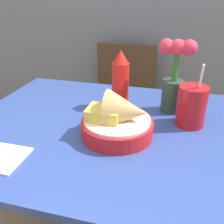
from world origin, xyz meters
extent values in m
cube|color=#334C9E|center=(0.00, 0.00, 0.73)|extent=(0.96, 0.77, 0.02)
cylinder|color=black|center=(-0.42, 0.32, 0.36)|extent=(0.05, 0.05, 0.72)
cylinder|color=black|center=(0.42, 0.32, 0.36)|extent=(0.05, 0.05, 0.72)
cylinder|color=#473323|center=(-0.30, 0.55, 0.21)|extent=(0.03, 0.03, 0.41)
cylinder|color=#473323|center=(0.06, 0.55, 0.21)|extent=(0.03, 0.03, 0.41)
cylinder|color=#473323|center=(-0.30, 0.91, 0.21)|extent=(0.03, 0.03, 0.41)
cylinder|color=#473323|center=(0.06, 0.91, 0.21)|extent=(0.03, 0.03, 0.41)
cube|color=#473323|center=(-0.12, 0.73, 0.42)|extent=(0.40, 0.40, 0.02)
cube|color=#473323|center=(-0.12, 0.92, 0.63)|extent=(0.40, 0.03, 0.40)
cylinder|color=red|center=(0.05, -0.05, 0.77)|extent=(0.22, 0.22, 0.05)
cylinder|color=white|center=(0.05, -0.05, 0.79)|extent=(0.21, 0.21, 0.01)
cone|color=tan|center=(0.08, -0.05, 0.83)|extent=(0.12, 0.12, 0.12)
cube|color=#E5C14C|center=(0.01, -0.06, 0.81)|extent=(0.10, 0.08, 0.04)
cylinder|color=red|center=(0.01, 0.16, 0.83)|extent=(0.06, 0.06, 0.17)
cone|color=red|center=(0.01, 0.16, 0.94)|extent=(0.06, 0.06, 0.05)
cylinder|color=red|center=(0.27, 0.08, 0.81)|extent=(0.10, 0.10, 0.14)
cylinder|color=black|center=(0.27, 0.08, 0.80)|extent=(0.09, 0.09, 0.11)
cylinder|color=white|center=(0.29, 0.08, 0.87)|extent=(0.01, 0.06, 0.18)
cylinder|color=#2D4738|center=(0.21, 0.17, 0.80)|extent=(0.08, 0.08, 0.12)
cylinder|color=#33722D|center=(0.21, 0.17, 0.91)|extent=(0.02, 0.02, 0.11)
sphere|color=#DB334C|center=(0.21, 0.17, 0.98)|extent=(0.05, 0.05, 0.05)
sphere|color=#DB334C|center=(0.17, 0.17, 0.98)|extent=(0.05, 0.05, 0.05)
sphere|color=#DB334C|center=(0.24, 0.17, 0.98)|extent=(0.05, 0.05, 0.05)
camera|label=1|loc=(0.21, -0.71, 1.16)|focal=40.00mm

